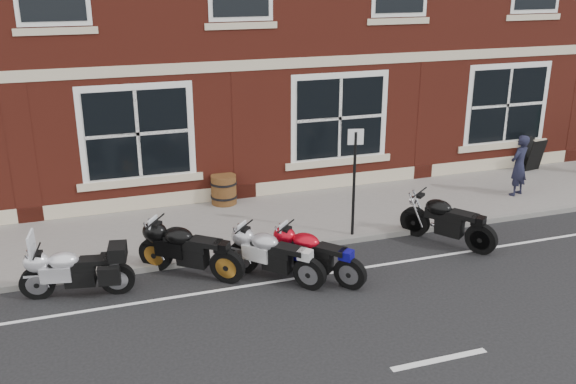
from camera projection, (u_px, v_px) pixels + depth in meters
name	position (u px, v px, depth m)	size (l,w,h in m)	color
ground	(357.00, 274.00, 12.31)	(80.00, 80.00, 0.00)	black
sidewalk	(303.00, 216.00, 14.97)	(30.00, 3.00, 0.12)	slate
kerb	(329.00, 243.00, 13.56)	(30.00, 0.16, 0.12)	slate
moto_touring_silver	(73.00, 269.00, 11.33)	(1.98, 0.57, 1.31)	black
moto_sport_red	(315.00, 253.00, 11.97)	(1.41, 1.64, 0.92)	black
moto_sport_black	(189.00, 248.00, 12.09)	(1.80, 1.51, 0.99)	black
moto_sport_silver	(274.00, 253.00, 11.94)	(1.49, 1.61, 0.93)	black
moto_naked_black	(447.00, 219.00, 13.49)	(1.29, 1.89, 0.98)	black
pedestrian_left	(519.00, 165.00, 15.97)	(0.56, 0.37, 1.55)	black
a_board_sign	(532.00, 154.00, 18.07)	(0.54, 0.36, 0.91)	black
barrel_planter	(224.00, 189.00, 15.52)	(0.64, 0.64, 0.71)	#442712
parking_sign	(354.00, 175.00, 13.39)	(0.33, 0.09, 2.33)	black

